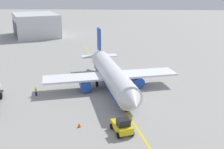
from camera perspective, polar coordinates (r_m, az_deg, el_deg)
The scene contains 8 objects.
ground_plane at distance 53.17m, azimuth 0.00°, elevation -3.08°, with size 400.00×400.00×0.00m, color #9E9B96.
airplane at distance 52.66m, azimuth -0.11°, elevation -0.06°, with size 31.85×26.33×9.96m.
pushback_tug at distance 37.61m, azimuth 2.13°, elevation -10.67°, with size 4.10×3.46×2.20m.
refueling_worker at distance 51.73m, azimuth -15.62°, elevation -3.40°, with size 0.62×0.55×1.71m.
safety_cone_nose at distance 39.53m, azimuth -6.86°, elevation -10.45°, with size 0.55×0.55×0.61m, color #F2590F.
safety_cone_wingtip at distance 39.67m, azimuth 0.82°, elevation -10.23°, with size 0.52×0.52×0.58m, color #F2590F.
distant_hangar at distance 117.01m, azimuth -15.68°, elevation 9.98°, with size 27.55×24.66×8.86m.
taxi_line_marking at distance 53.17m, azimuth 0.00°, elevation -3.07°, with size 84.88×0.30×0.01m, color yellow.
Camera 1 is at (49.63, 2.82, 18.88)m, focal length 43.74 mm.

